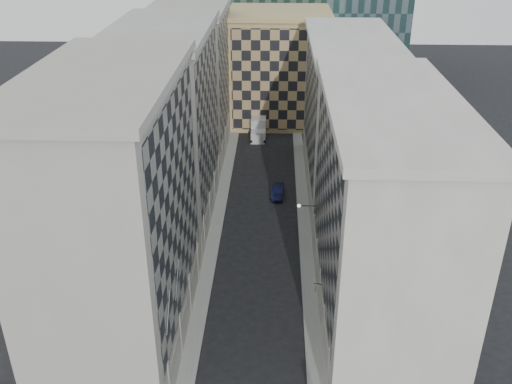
# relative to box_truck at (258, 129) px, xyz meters

# --- Properties ---
(sidewalk_west) EXTENTS (1.50, 100.00, 0.15)m
(sidewalk_west) POSITION_rel_box_truck_xyz_m (-4.05, -29.25, -1.34)
(sidewalk_west) COLOR gray
(sidewalk_west) RESTS_ON ground
(sidewalk_east) EXTENTS (1.50, 100.00, 0.15)m
(sidewalk_east) POSITION_rel_box_truck_xyz_m (6.45, -29.25, -1.34)
(sidewalk_east) COLOR gray
(sidewalk_east) RESTS_ON ground
(bldg_left_a) EXTENTS (10.80, 22.80, 23.70)m
(bldg_left_a) POSITION_rel_box_truck_xyz_m (-9.69, -48.25, 10.40)
(bldg_left_a) COLOR #A09B90
(bldg_left_a) RESTS_ON ground
(bldg_left_b) EXTENTS (10.80, 22.80, 22.70)m
(bldg_left_b) POSITION_rel_box_truck_xyz_m (-9.68, -26.25, 9.90)
(bldg_left_b) COLOR #99968E
(bldg_left_b) RESTS_ON ground
(bldg_left_c) EXTENTS (10.80, 22.80, 21.70)m
(bldg_left_c) POSITION_rel_box_truck_xyz_m (-9.68, -4.25, 9.41)
(bldg_left_c) COLOR #A09B90
(bldg_left_c) RESTS_ON ground
(bldg_right_a) EXTENTS (10.80, 26.80, 20.70)m
(bldg_right_a) POSITION_rel_box_truck_xyz_m (12.07, -44.25, 8.90)
(bldg_right_a) COLOR #B0ABA2
(bldg_right_a) RESTS_ON ground
(bldg_right_b) EXTENTS (10.80, 28.80, 19.70)m
(bldg_right_b) POSITION_rel_box_truck_xyz_m (12.09, -17.25, 8.43)
(bldg_right_b) COLOR #B0ABA2
(bldg_right_b) RESTS_ON ground
(tan_block) EXTENTS (16.80, 14.80, 18.80)m
(tan_block) POSITION_rel_box_truck_xyz_m (3.20, 8.64, 8.02)
(tan_block) COLOR tan
(tan_block) RESTS_ON ground
(flagpoles_left) EXTENTS (0.10, 6.33, 2.33)m
(flagpoles_left) POSITION_rel_box_truck_xyz_m (-4.70, -53.25, 6.58)
(flagpoles_left) COLOR gray
(flagpoles_left) RESTS_ON ground
(bracket_lamp) EXTENTS (1.98, 0.36, 0.36)m
(bracket_lamp) POSITION_rel_box_truck_xyz_m (5.57, -35.25, 4.78)
(bracket_lamp) COLOR black
(bracket_lamp) RESTS_ON ground
(box_truck) EXTENTS (2.47, 5.96, 3.26)m
(box_truck) POSITION_rel_box_truck_xyz_m (0.00, 0.00, 0.00)
(box_truck) COLOR beige
(box_truck) RESTS_ON ground
(dark_car) EXTENTS (1.75, 4.41, 1.43)m
(dark_car) POSITION_rel_box_truck_xyz_m (3.21, -21.16, -0.71)
(dark_car) COLOR #0E1134
(dark_car) RESTS_ON ground
(shop_sign) EXTENTS (0.74, 0.65, 0.73)m
(shop_sign) POSITION_rel_box_truck_xyz_m (6.62, -46.10, 2.42)
(shop_sign) COLOR black
(shop_sign) RESTS_ON ground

